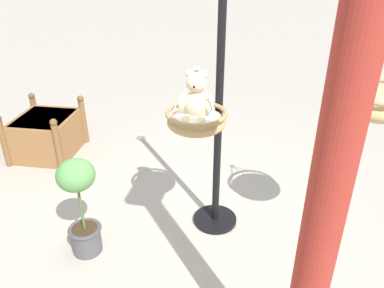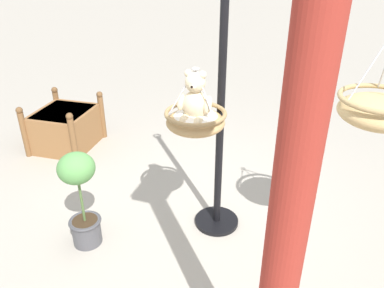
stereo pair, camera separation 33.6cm
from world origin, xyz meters
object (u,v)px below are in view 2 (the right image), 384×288
at_px(display_pole_central, 219,156).
at_px(teddy_bear, 195,100).
at_px(hanging_basket_left_high, 379,110).
at_px(potted_plant_tall_leafy, 81,196).
at_px(hanging_basket_with_teddy, 196,120).
at_px(greenhouse_pillar_right, 288,226).
at_px(wooden_planter_box, 66,127).

distance_m(display_pole_central, teddy_bear, 0.71).
bearing_deg(hanging_basket_left_high, potted_plant_tall_leafy, 10.23).
xyz_separation_m(display_pole_central, hanging_basket_with_teddy, (0.15, 0.25, 0.45)).
bearing_deg(hanging_basket_left_high, display_pole_central, -12.17).
bearing_deg(teddy_bear, hanging_basket_with_teddy, -90.00).
bearing_deg(greenhouse_pillar_right, wooden_planter_box, -38.73).
relative_size(teddy_bear, potted_plant_tall_leafy, 0.44).
bearing_deg(wooden_planter_box, greenhouse_pillar_right, 141.27).
relative_size(hanging_basket_with_teddy, hanging_basket_left_high, 0.76).
bearing_deg(teddy_bear, greenhouse_pillar_right, 123.73).
bearing_deg(greenhouse_pillar_right, potted_plant_tall_leafy, -26.76).
bearing_deg(hanging_basket_left_high, hanging_basket_with_teddy, -0.34).
relative_size(hanging_basket_with_teddy, wooden_planter_box, 0.60).
xyz_separation_m(teddy_bear, greenhouse_pillar_right, (-0.88, 1.32, -0.01)).
bearing_deg(hanging_basket_with_teddy, greenhouse_pillar_right, 123.30).
bearing_deg(potted_plant_tall_leafy, hanging_basket_with_teddy, -155.92).
xyz_separation_m(display_pole_central, potted_plant_tall_leafy, (1.09, 0.67, -0.25)).
relative_size(display_pole_central, hanging_basket_left_high, 3.45).
height_order(display_pole_central, hanging_basket_with_teddy, display_pole_central).
height_order(display_pole_central, potted_plant_tall_leafy, display_pole_central).
xyz_separation_m(hanging_basket_with_teddy, greenhouse_pillar_right, (-0.88, 1.34, 0.17)).
bearing_deg(hanging_basket_with_teddy, display_pole_central, -120.96).
xyz_separation_m(hanging_basket_left_high, wooden_planter_box, (3.63, -1.21, -1.23)).
bearing_deg(wooden_planter_box, potted_plant_tall_leafy, 129.67).
distance_m(hanging_basket_with_teddy, teddy_bear, 0.19).
bearing_deg(teddy_bear, wooden_planter_box, -28.10).
relative_size(hanging_basket_left_high, potted_plant_tall_leafy, 0.75).
distance_m(greenhouse_pillar_right, potted_plant_tall_leafy, 2.22).
distance_m(teddy_bear, hanging_basket_left_high, 1.35).
xyz_separation_m(teddy_bear, wooden_planter_box, (2.29, -1.22, -1.14)).
bearing_deg(potted_plant_tall_leafy, teddy_bear, -157.03).
distance_m(display_pole_central, hanging_basket_with_teddy, 0.54).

